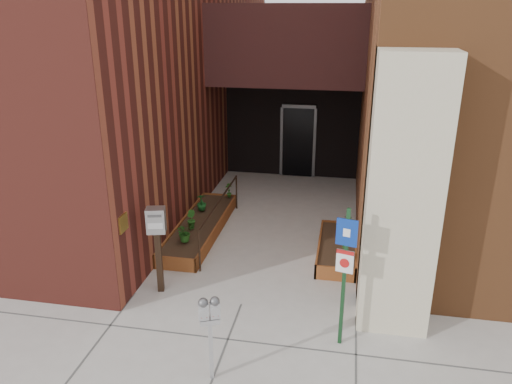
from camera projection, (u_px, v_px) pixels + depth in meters
The scene contains 15 objects.
ground at pixel (241, 304), 8.82m from camera, with size 80.00×80.00×0.00m, color #9E9991.
architecture at pixel (287, 4), 13.42m from camera, with size 20.00×14.60×10.00m.
planter_left at pixel (200, 228), 11.52m from camera, with size 0.90×3.60×0.30m.
planter_right at pixel (337, 249), 10.52m from camera, with size 0.80×2.20×0.30m.
handrail at pixel (220, 205), 11.17m from camera, with size 0.04×3.34×0.90m.
parking_meter at pixel (210, 317), 6.74m from camera, with size 0.31×0.21×1.32m.
sign_post at pixel (345, 264), 7.32m from camera, with size 0.31×0.11×2.28m.
payment_dropbox at pixel (157, 232), 8.83m from camera, with size 0.38×0.32×1.65m.
shrub_left_a at pixel (185, 232), 10.44m from camera, with size 0.36×0.36×0.40m, color #205317.
shrub_left_b at pixel (191, 219), 11.06m from camera, with size 0.23×0.23×0.41m, color #1F5418.
shrub_left_c at pixel (201, 202), 12.01m from camera, with size 0.23×0.23×0.41m, color #16501C.
shrub_left_d at pixel (229, 190), 12.81m from camera, with size 0.21×0.21×0.39m, color #27621C.
shrub_right_a at pixel (345, 252), 9.64m from camera, with size 0.20×0.20×0.36m, color #185317.
shrub_right_b at pixel (350, 231), 10.61m from camera, with size 0.17×0.17×0.32m, color #2D631C.
shrub_right_c at pixel (351, 222), 11.03m from camera, with size 0.27×0.27×0.30m, color #295A19.
Camera 1 is at (1.65, -7.36, 4.99)m, focal length 35.00 mm.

